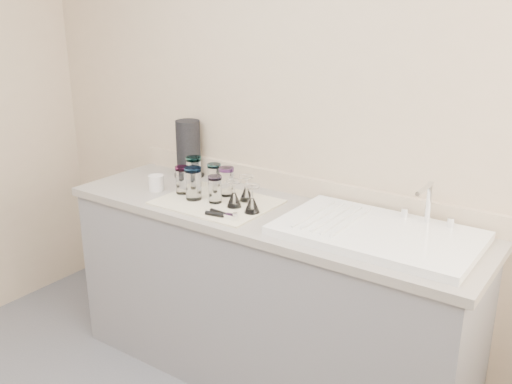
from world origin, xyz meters
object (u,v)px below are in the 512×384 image
Objects in this scene: tumbler_purple at (227,181)px; goblet_back_left at (246,192)px; sink_unit at (378,233)px; can_opener at (222,215)px; tumbler_teal at (194,171)px; goblet_front_right at (252,203)px; goblet_front_left at (234,198)px; tumbler_blue at (193,183)px; paper_towel_roll at (188,149)px; tumbler_cyan at (214,177)px; white_mug at (156,183)px; tumbler_magenta at (182,180)px; tumbler_lavender at (215,189)px.

tumbler_purple is 0.13m from goblet_back_left.
sink_unit reaches higher than can_opener.
sink_unit is 5.66× the size of tumbler_purple.
goblet_back_left is (0.36, -0.03, -0.04)m from tumbler_teal.
goblet_front_left is at bearing 172.86° from goblet_front_right.
tumbler_blue is (-0.10, -0.14, 0.01)m from tumbler_purple.
tumbler_teal is 1.23× the size of goblet_front_left.
tumbler_purple is 0.30m from can_opener.
tumbler_blue reaches higher than goblet_back_left.
goblet_front_left is 0.41× the size of paper_towel_roll.
tumbler_cyan is 0.88× the size of can_opener.
tumbler_magenta is at bearing 8.74° from white_mug.
tumbler_cyan reaches higher than can_opener.
tumbler_magenta reaches higher than goblet_front_left.
sink_unit is 0.70m from goblet_front_left.
sink_unit is 0.81m from tumbler_lavender.
tumbler_lavender is 0.39m from white_mug.
tumbler_lavender is 1.04× the size of goblet_front_left.
tumbler_purple is 1.13× the size of goblet_front_left.
tumbler_lavender is 1.07× the size of goblet_back_left.
goblet_back_left is (0.33, 0.09, -0.03)m from tumbler_magenta.
tumbler_teal reaches higher than tumbler_lavender.
tumbler_lavender reaches higher than can_opener.
tumbler_magenta is at bearing -176.90° from sink_unit.
tumbler_lavender reaches higher than goblet_back_left.
tumbler_cyan reaches higher than goblet_front_right.
white_mug reaches higher than can_opener.
tumbler_blue is at bearing 157.54° from can_opener.
goblet_back_left is at bearing -9.07° from tumbler_cyan.
paper_towel_roll is (-0.64, 0.29, 0.10)m from goblet_front_right.
tumbler_cyan is 1.09× the size of goblet_front_left.
paper_towel_roll reaches higher than tumbler_teal.
goblet_front_right is at bearing -2.59° from tumbler_lavender.
tumbler_purple is 0.39m from white_mug.
sink_unit reaches higher than tumbler_blue.
can_opener is 0.51× the size of paper_towel_roll.
tumbler_magenta is 0.45× the size of paper_towel_roll.
tumbler_lavender is 0.42× the size of paper_towel_roll.
goblet_back_left is at bearing 44.92° from tumbler_lavender.
tumbler_blue is 0.29m from can_opener.
tumbler_teal is 0.36m from goblet_back_left.
paper_towel_roll is (-0.56, 0.41, 0.14)m from can_opener.
goblet_front_left is 0.81× the size of can_opener.
tumbler_teal is 0.48m from can_opener.
can_opener is at bearing -122.36° from goblet_front_right.
tumbler_blue is 0.34m from goblet_front_right.
tumbler_blue is at bearing -149.79° from goblet_back_left.
tumbler_blue is 0.23m from goblet_front_left.
paper_towel_roll reaches higher than goblet_front_left.
tumbler_teal is 0.21m from tumbler_blue.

